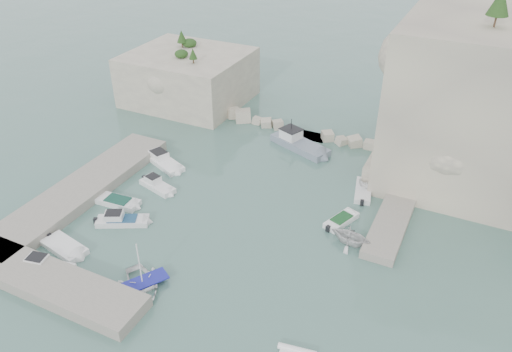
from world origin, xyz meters
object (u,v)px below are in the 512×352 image
at_px(motorboat_a, 164,164).
at_px(motorboat_c, 119,204).
at_px(tender_east_a, 350,243).
at_px(tender_east_c, 363,193).
at_px(work_boat, 300,148).
at_px(motorboat_e, 65,250).
at_px(tender_east_d, 379,191).
at_px(motorboat_f, 47,270).
at_px(rowboat, 143,286).
at_px(motorboat_d, 123,223).
at_px(motorboat_b, 158,188).
at_px(tender_east_b, 341,223).

height_order(motorboat_a, motorboat_c, motorboat_a).
distance_m(tender_east_a, tender_east_c, 8.70).
distance_m(tender_east_c, work_boat, 11.39).
bearing_deg(work_boat, motorboat_e, -92.83).
xyz_separation_m(tender_east_a, tender_east_d, (0.28, 9.62, 0.00)).
distance_m(motorboat_f, rowboat, 8.85).
relative_size(motorboat_a, motorboat_c, 1.35).
relative_size(motorboat_a, motorboat_d, 1.22).
distance_m(motorboat_b, tender_east_c, 21.85).
relative_size(motorboat_a, motorboat_f, 1.24).
relative_size(tender_east_b, tender_east_c, 0.84).
height_order(motorboat_f, tender_east_c, motorboat_f).
distance_m(motorboat_d, tender_east_c, 24.76).
bearing_deg(tender_east_b, motorboat_a, 106.11).
height_order(motorboat_d, tender_east_d, tender_east_d).
relative_size(motorboat_b, tender_east_b, 1.12).
height_order(motorboat_c, motorboat_e, same).
bearing_deg(motorboat_f, rowboat, 1.32).
relative_size(rowboat, tender_east_d, 1.03).
distance_m(motorboat_c, motorboat_d, 3.44).
bearing_deg(tender_east_a, tender_east_b, 39.24).
height_order(motorboat_e, tender_east_a, tender_east_a).
bearing_deg(tender_east_d, tender_east_a, 160.05).
bearing_deg(motorboat_c, motorboat_f, -89.98).
height_order(motorboat_b, motorboat_f, same).
bearing_deg(tender_east_c, tender_east_a, 175.37).
bearing_deg(tender_east_b, motorboat_c, 128.54).
height_order(motorboat_d, rowboat, motorboat_d).
distance_m(tender_east_d, work_boat, 12.19).
height_order(motorboat_e, motorboat_f, motorboat_f).
distance_m(motorboat_d, tender_east_a, 21.70).
distance_m(motorboat_d, motorboat_e, 5.82).
relative_size(motorboat_a, work_boat, 0.78).
bearing_deg(motorboat_a, motorboat_e, -64.48).
relative_size(motorboat_e, motorboat_f, 0.93).
height_order(motorboat_b, tender_east_b, motorboat_b).
xyz_separation_m(motorboat_e, motorboat_f, (0.51, -2.66, 0.00)).
distance_m(motorboat_a, motorboat_b, 5.12).
relative_size(motorboat_a, tender_east_c, 1.31).
height_order(motorboat_a, rowboat, motorboat_a).
relative_size(motorboat_a, tender_east_b, 1.56).
relative_size(motorboat_c, tender_east_b, 1.16).
distance_m(motorboat_e, tender_east_a, 25.86).
bearing_deg(tender_east_c, tender_east_d, -68.04).
bearing_deg(tender_east_b, work_boat, 57.52).
distance_m(motorboat_f, work_boat, 31.67).
height_order(tender_east_c, tender_east_d, tender_east_d).
bearing_deg(tender_east_c, rowboat, 137.15).
xyz_separation_m(rowboat, work_boat, (2.94, 27.52, 0.00)).
relative_size(rowboat, tender_east_c, 0.91).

